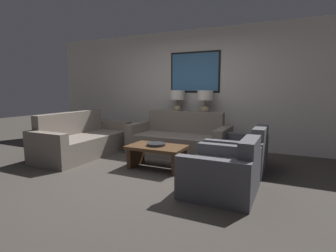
{
  "coord_description": "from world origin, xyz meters",
  "views": [
    {
      "loc": [
        2.07,
        -3.43,
        1.32
      ],
      "look_at": [
        0.02,
        0.85,
        0.65
      ],
      "focal_mm": 28.0,
      "sensor_mm": 36.0,
      "label": 1
    }
  ],
  "objects_px": {
    "table_lamp_left": "(177,99)",
    "couch_by_side": "(83,141)",
    "couch_by_back_wall": "(179,140)",
    "coffee_table": "(157,152)",
    "armchair_near_camera": "(223,173)",
    "armchair_near_back_wall": "(239,154)",
    "decorative_bowl": "(156,144)",
    "console_table": "(191,131)",
    "table_lamp_right": "(205,99)"
  },
  "relations": [
    {
      "from": "table_lamp_left",
      "to": "couch_by_side",
      "type": "distance_m",
      "value": 2.25
    },
    {
      "from": "couch_by_back_wall",
      "to": "coffee_table",
      "type": "relative_size",
      "value": 2.12
    },
    {
      "from": "table_lamp_left",
      "to": "couch_by_back_wall",
      "type": "height_order",
      "value": "table_lamp_left"
    },
    {
      "from": "table_lamp_left",
      "to": "couch_by_side",
      "type": "bearing_deg",
      "value": -131.48
    },
    {
      "from": "table_lamp_left",
      "to": "coffee_table",
      "type": "distance_m",
      "value": 1.98
    },
    {
      "from": "coffee_table",
      "to": "armchair_near_camera",
      "type": "relative_size",
      "value": 1.0
    },
    {
      "from": "couch_by_back_wall",
      "to": "armchair_near_back_wall",
      "type": "distance_m",
      "value": 1.43
    },
    {
      "from": "couch_by_back_wall",
      "to": "coffee_table",
      "type": "distance_m",
      "value": 1.1
    },
    {
      "from": "table_lamp_left",
      "to": "coffee_table",
      "type": "xyz_separation_m",
      "value": [
        0.39,
        -1.75,
        -0.83
      ]
    },
    {
      "from": "decorative_bowl",
      "to": "armchair_near_back_wall",
      "type": "distance_m",
      "value": 1.39
    },
    {
      "from": "armchair_near_back_wall",
      "to": "decorative_bowl",
      "type": "bearing_deg",
      "value": -157.0
    },
    {
      "from": "console_table",
      "to": "coffee_table",
      "type": "relative_size",
      "value": 1.28
    },
    {
      "from": "table_lamp_left",
      "to": "decorative_bowl",
      "type": "relative_size",
      "value": 1.77
    },
    {
      "from": "couch_by_side",
      "to": "armchair_near_back_wall",
      "type": "distance_m",
      "value": 3.06
    },
    {
      "from": "table_lamp_left",
      "to": "decorative_bowl",
      "type": "bearing_deg",
      "value": -77.85
    },
    {
      "from": "table_lamp_left",
      "to": "decorative_bowl",
      "type": "distance_m",
      "value": 1.91
    },
    {
      "from": "console_table",
      "to": "decorative_bowl",
      "type": "xyz_separation_m",
      "value": [
        0.05,
        -1.74,
        0.04
      ]
    },
    {
      "from": "armchair_near_back_wall",
      "to": "armchair_near_camera",
      "type": "distance_m",
      "value": 1.1
    },
    {
      "from": "decorative_bowl",
      "to": "armchair_near_back_wall",
      "type": "height_order",
      "value": "armchair_near_back_wall"
    },
    {
      "from": "couch_by_back_wall",
      "to": "decorative_bowl",
      "type": "height_order",
      "value": "couch_by_back_wall"
    },
    {
      "from": "armchair_near_back_wall",
      "to": "armchair_near_camera",
      "type": "bearing_deg",
      "value": -90.0
    },
    {
      "from": "decorative_bowl",
      "to": "console_table",
      "type": "bearing_deg",
      "value": 91.48
    },
    {
      "from": "table_lamp_left",
      "to": "coffee_table",
      "type": "relative_size",
      "value": 0.58
    },
    {
      "from": "table_lamp_right",
      "to": "coffee_table",
      "type": "bearing_deg",
      "value": -98.71
    },
    {
      "from": "table_lamp_right",
      "to": "console_table",
      "type": "bearing_deg",
      "value": 180.0
    },
    {
      "from": "armchair_near_camera",
      "to": "coffee_table",
      "type": "bearing_deg",
      "value": 156.32
    },
    {
      "from": "couch_by_back_wall",
      "to": "coffee_table",
      "type": "height_order",
      "value": "couch_by_back_wall"
    },
    {
      "from": "couch_by_side",
      "to": "table_lamp_left",
      "type": "bearing_deg",
      "value": 48.52
    },
    {
      "from": "couch_by_side",
      "to": "decorative_bowl",
      "type": "bearing_deg",
      "value": -5.44
    },
    {
      "from": "coffee_table",
      "to": "console_table",
      "type": "bearing_deg",
      "value": 92.01
    },
    {
      "from": "table_lamp_right",
      "to": "armchair_near_back_wall",
      "type": "height_order",
      "value": "table_lamp_right"
    },
    {
      "from": "table_lamp_right",
      "to": "couch_by_side",
      "type": "relative_size",
      "value": 0.27
    },
    {
      "from": "table_lamp_right",
      "to": "couch_by_back_wall",
      "type": "distance_m",
      "value": 1.1
    },
    {
      "from": "couch_by_back_wall",
      "to": "armchair_near_camera",
      "type": "bearing_deg",
      "value": -51.46
    },
    {
      "from": "table_lamp_left",
      "to": "armchair_near_camera",
      "type": "distance_m",
      "value": 2.95
    },
    {
      "from": "console_table",
      "to": "armchair_near_back_wall",
      "type": "height_order",
      "value": "console_table"
    },
    {
      "from": "decorative_bowl",
      "to": "armchair_near_back_wall",
      "type": "relative_size",
      "value": 0.33
    },
    {
      "from": "armchair_near_back_wall",
      "to": "table_lamp_left",
      "type": "bearing_deg",
      "value": 143.87
    },
    {
      "from": "console_table",
      "to": "decorative_bowl",
      "type": "distance_m",
      "value": 1.74
    },
    {
      "from": "couch_by_back_wall",
      "to": "decorative_bowl",
      "type": "distance_m",
      "value": 1.1
    },
    {
      "from": "console_table",
      "to": "armchair_near_back_wall",
      "type": "bearing_deg",
      "value": -42.39
    },
    {
      "from": "coffee_table",
      "to": "armchair_near_back_wall",
      "type": "xyz_separation_m",
      "value": [
        1.25,
        0.55,
        -0.02
      ]
    },
    {
      "from": "console_table",
      "to": "armchair_near_camera",
      "type": "bearing_deg",
      "value": -60.24
    },
    {
      "from": "table_lamp_left",
      "to": "armchair_near_camera",
      "type": "relative_size",
      "value": 0.58
    },
    {
      "from": "couch_by_side",
      "to": "decorative_bowl",
      "type": "height_order",
      "value": "couch_by_side"
    },
    {
      "from": "couch_by_side",
      "to": "coffee_table",
      "type": "height_order",
      "value": "couch_by_side"
    },
    {
      "from": "couch_by_back_wall",
      "to": "coffee_table",
      "type": "xyz_separation_m",
      "value": [
        0.06,
        -1.1,
        -0.01
      ]
    },
    {
      "from": "table_lamp_right",
      "to": "decorative_bowl",
      "type": "bearing_deg",
      "value": -99.29
    },
    {
      "from": "couch_by_side",
      "to": "coffee_table",
      "type": "distance_m",
      "value": 1.79
    },
    {
      "from": "table_lamp_right",
      "to": "coffee_table",
      "type": "distance_m",
      "value": 1.96
    }
  ]
}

